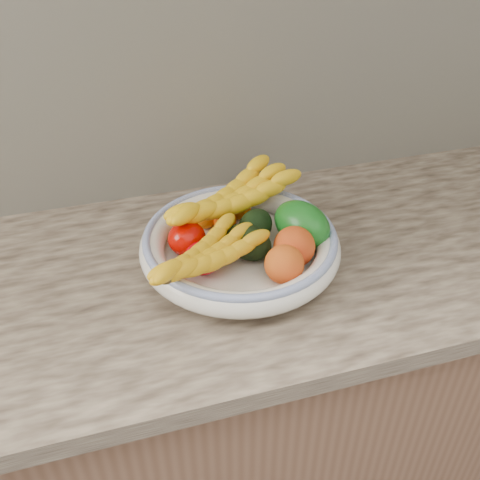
% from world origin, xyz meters
% --- Properties ---
extents(kitchen_counter, '(2.44, 0.66, 1.40)m').
position_xyz_m(kitchen_counter, '(0.00, 1.69, 0.46)').
color(kitchen_counter, brown).
rests_on(kitchen_counter, ground).
extents(fruit_bowl, '(0.39, 0.39, 0.08)m').
position_xyz_m(fruit_bowl, '(0.00, 1.66, 0.95)').
color(fruit_bowl, white).
rests_on(fruit_bowl, kitchen_counter).
extents(clementine_back_left, '(0.07, 0.07, 0.05)m').
position_xyz_m(clementine_back_left, '(-0.04, 1.77, 0.95)').
color(clementine_back_left, orange).
rests_on(clementine_back_left, fruit_bowl).
extents(clementine_back_right, '(0.07, 0.07, 0.05)m').
position_xyz_m(clementine_back_right, '(0.03, 1.78, 0.95)').
color(clementine_back_right, orange).
rests_on(clementine_back_right, fruit_bowl).
extents(clementine_back_mid, '(0.05, 0.05, 0.04)m').
position_xyz_m(clementine_back_mid, '(-0.01, 1.74, 0.95)').
color(clementine_back_mid, '#FB5705').
rests_on(clementine_back_mid, fruit_bowl).
extents(tomato_left, '(0.09, 0.09, 0.07)m').
position_xyz_m(tomato_left, '(-0.10, 1.69, 0.96)').
color(tomato_left, '#BA0800').
rests_on(tomato_left, fruit_bowl).
extents(tomato_near_left, '(0.08, 0.08, 0.06)m').
position_xyz_m(tomato_near_left, '(-0.08, 1.62, 0.96)').
color(tomato_near_left, '#C2000D').
rests_on(tomato_near_left, fruit_bowl).
extents(avocado_center, '(0.12, 0.12, 0.07)m').
position_xyz_m(avocado_center, '(0.01, 1.64, 0.96)').
color(avocado_center, black).
rests_on(avocado_center, fruit_bowl).
extents(avocado_right, '(0.11, 0.11, 0.06)m').
position_xyz_m(avocado_right, '(0.04, 1.69, 0.96)').
color(avocado_right, black).
rests_on(avocado_right, fruit_bowl).
extents(green_mango, '(0.15, 0.16, 0.11)m').
position_xyz_m(green_mango, '(0.12, 1.65, 0.98)').
color(green_mango, '#105814').
rests_on(green_mango, fruit_bowl).
extents(peach_front, '(0.07, 0.07, 0.07)m').
position_xyz_m(peach_front, '(0.05, 1.56, 0.97)').
color(peach_front, orange).
rests_on(peach_front, fruit_bowl).
extents(peach_right, '(0.10, 0.10, 0.08)m').
position_xyz_m(peach_right, '(0.09, 1.60, 0.97)').
color(peach_right, orange).
rests_on(peach_right, fruit_bowl).
extents(banana_bunch_back, '(0.35, 0.26, 0.09)m').
position_xyz_m(banana_bunch_back, '(0.01, 1.75, 0.99)').
color(banana_bunch_back, yellow).
rests_on(banana_bunch_back, fruit_bowl).
extents(banana_bunch_front, '(0.28, 0.24, 0.07)m').
position_xyz_m(banana_bunch_front, '(-0.08, 1.59, 0.98)').
color(banana_bunch_front, yellow).
rests_on(banana_bunch_front, fruit_bowl).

